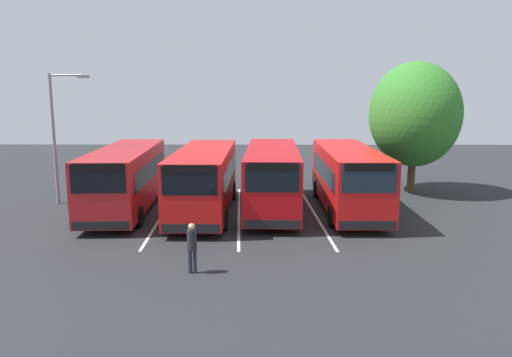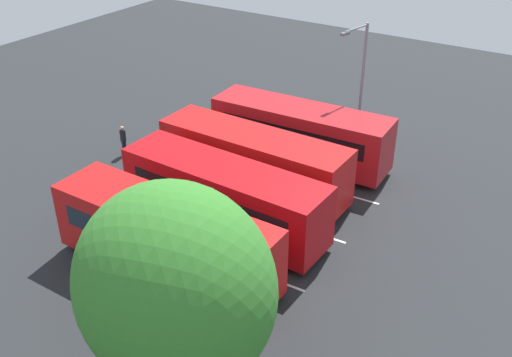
% 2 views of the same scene
% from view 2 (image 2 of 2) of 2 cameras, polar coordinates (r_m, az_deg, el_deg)
% --- Properties ---
extents(ground_plane, '(60.93, 60.93, 0.00)m').
position_cam_2_polar(ground_plane, '(27.58, -2.39, -2.68)').
color(ground_plane, '#232628').
extents(bus_far_left, '(9.55, 2.95, 3.08)m').
position_cam_2_polar(bus_far_left, '(30.70, 4.27, 4.46)').
color(bus_far_left, '#AD191E').
rests_on(bus_far_left, ground).
extents(bus_center_left, '(9.47, 2.69, 3.08)m').
position_cam_2_polar(bus_center_left, '(27.85, -0.29, 1.73)').
color(bus_center_left, red).
rests_on(bus_center_left, ground).
extents(bus_center_right, '(9.51, 2.80, 3.08)m').
position_cam_2_polar(bus_center_right, '(25.19, -3.17, -1.62)').
color(bus_center_right, '#B70C11').
rests_on(bus_center_right, ground).
extents(bus_far_right, '(9.46, 2.65, 3.08)m').
position_cam_2_polar(bus_far_right, '(22.85, -8.85, -5.65)').
color(bus_far_right, red).
rests_on(bus_far_right, ground).
extents(pedestrian, '(0.33, 0.33, 1.68)m').
position_cam_2_polar(pedestrian, '(32.46, -12.77, 3.87)').
color(pedestrian, '#232833').
rests_on(pedestrian, ground).
extents(street_lamp, '(0.63, 2.22, 6.73)m').
position_cam_2_polar(street_lamp, '(32.45, 10.08, 9.76)').
color(street_lamp, gray).
rests_on(street_lamp, ground).
extents(depot_tree, '(5.68, 5.11, 7.51)m').
position_cam_2_polar(depot_tree, '(16.09, -7.85, -10.40)').
color(depot_tree, '#4C3823').
rests_on(depot_tree, ground).
extents(lane_stripe_outer_left, '(11.54, 0.58, 0.01)m').
position_cam_2_polar(lane_stripe_outer_left, '(30.21, 1.58, 0.48)').
color(lane_stripe_outer_left, silver).
rests_on(lane_stripe_outer_left, ground).
extents(lane_stripe_inner_left, '(11.54, 0.58, 0.01)m').
position_cam_2_polar(lane_stripe_inner_left, '(27.58, -2.39, -2.68)').
color(lane_stripe_inner_left, silver).
rests_on(lane_stripe_inner_left, ground).
extents(lane_stripe_inner_right, '(11.54, 0.58, 0.01)m').
position_cam_2_polar(lane_stripe_inner_right, '(25.20, -7.18, -6.45)').
color(lane_stripe_inner_right, silver).
rests_on(lane_stripe_inner_right, ground).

